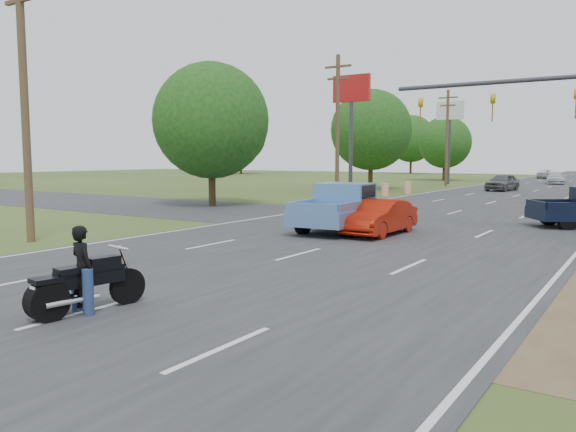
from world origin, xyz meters
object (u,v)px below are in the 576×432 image
Objects in this scene: blue_pickup at (345,206)px; rider at (82,273)px; motorcycle at (79,287)px; distant_car_white at (548,174)px; red_convertible at (380,218)px; distant_car_silver at (556,178)px; distant_car_grey at (502,182)px.

rider is at bearing -87.13° from blue_pickup.
distant_car_white is (-3.91, 80.59, 0.09)m from motorcycle.
red_convertible is 13.52m from motorcycle.
rider is 0.35× the size of distant_car_white.
motorcycle is at bearing -98.51° from distant_car_silver.
motorcycle is (-0.19, -13.52, -0.14)m from red_convertible.
distant_car_silver is at bearing 91.07° from distant_car_grey.
rider is 63.24m from distant_car_silver.
blue_pickup is at bearing 106.29° from motorcycle.
red_convertible is 1.71× the size of motorcycle.
blue_pickup is 1.32× the size of distant_car_white.
blue_pickup is 32.30m from distant_car_grey.
blue_pickup reaches higher than rider.
motorcycle is 80.68m from distant_car_white.
blue_pickup reaches higher than distant_car_grey.
blue_pickup is 66.56m from distant_car_white.
distant_car_grey is at bearing 87.82° from blue_pickup.
red_convertible is 32.95m from distant_car_grey.
distant_car_white is (-3.92, 80.51, -0.18)m from rider.
distant_car_grey is (-2.55, 46.36, 0.23)m from motorcycle.
motorcycle is at bearing -87.22° from blue_pickup.
motorcycle is 63.31m from distant_car_silver.
red_convertible is at bearing -81.08° from rider.
blue_pickup is 1.32× the size of distant_car_grey.
distant_car_silver is 1.00× the size of distant_car_white.
motorcycle is 0.53× the size of distant_car_white.
red_convertible is at bearing 100.11° from distant_car_white.
rider reaches higher than motorcycle.
red_convertible reaches higher than distant_car_silver.
distant_car_white is at bearing 102.47° from motorcycle.
distant_car_grey is (-0.92, 32.29, -0.21)m from blue_pickup.
distant_car_grey is at bearing -105.79° from distant_car_silver.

